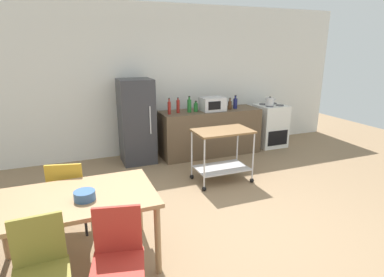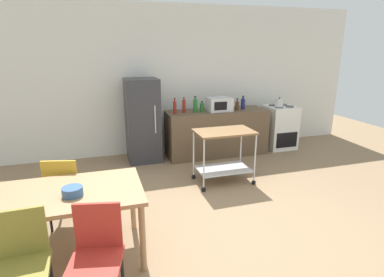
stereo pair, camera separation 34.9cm
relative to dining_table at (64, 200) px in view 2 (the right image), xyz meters
name	(u,v)px [view 2 (the right image)]	position (x,y,z in m)	size (l,w,h in m)	color
ground_plane	(226,229)	(1.73, 0.03, -0.67)	(12.00, 12.00, 0.00)	#8C7051
back_wall	(165,80)	(1.73, 3.23, 0.78)	(8.40, 0.12, 2.90)	silver
kitchen_counter	(217,133)	(2.63, 2.63, -0.22)	(2.00, 0.64, 0.90)	brown
dining_table	(64,200)	(0.00, 0.00, 0.00)	(1.50, 0.90, 0.75)	#A37A51
chair_olive	(22,260)	(-0.27, -0.64, -0.15)	(0.42, 0.42, 0.89)	olive
chair_mustard	(65,187)	(-0.05, 0.65, -0.15)	(0.48, 0.48, 0.89)	gold
chair_red	(97,252)	(0.28, -0.71, -0.15)	(0.48, 0.48, 0.89)	#B72D23
stove_oven	(279,127)	(4.08, 2.64, -0.22)	(0.60, 0.61, 0.92)	white
refrigerator	(143,121)	(1.18, 2.73, 0.10)	(0.60, 0.63, 1.55)	#333338
kitchen_cart	(224,148)	(2.24, 1.32, -0.10)	(0.91, 0.57, 0.85)	brown
bottle_soy_sauce	(175,107)	(1.76, 2.56, 0.35)	(0.06, 0.06, 0.30)	maroon
bottle_vinegar	(184,106)	(1.96, 2.61, 0.36)	(0.06, 0.06, 0.29)	maroon
bottle_sparkling_water	(195,106)	(2.18, 2.59, 0.36)	(0.08, 0.08, 0.31)	#1E6628
bottle_wine	(202,107)	(2.31, 2.61, 0.31)	(0.08, 0.08, 0.21)	#1E6628
microwave	(219,104)	(2.65, 2.57, 0.36)	(0.46, 0.35, 0.26)	silver
bottle_sesame_oil	(237,105)	(3.03, 2.56, 0.32)	(0.07, 0.07, 0.23)	#4C2D19
bottle_olive_oil	(243,104)	(3.17, 2.60, 0.34)	(0.08, 0.08, 0.27)	navy
fruit_bowl	(72,191)	(0.10, -0.10, 0.12)	(0.19, 0.19, 0.09)	#33598C
kettle	(279,103)	(3.97, 2.55, 0.33)	(0.24, 0.17, 0.19)	silver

